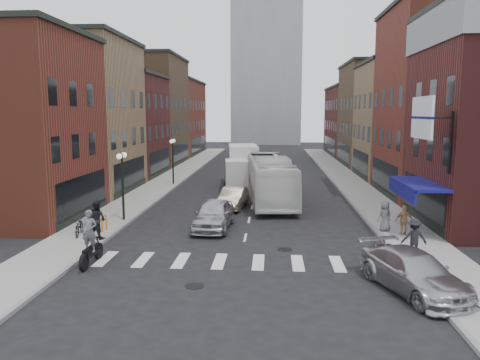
% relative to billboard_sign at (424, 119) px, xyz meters
% --- Properties ---
extents(ground, '(160.00, 160.00, 0.00)m').
position_rel_billboard_sign_xyz_m(ground, '(-8.59, -0.50, -6.13)').
color(ground, black).
rests_on(ground, ground).
extents(sidewalk_left, '(3.00, 74.00, 0.15)m').
position_rel_billboard_sign_xyz_m(sidewalk_left, '(-17.09, 21.50, -6.06)').
color(sidewalk_left, gray).
rests_on(sidewalk_left, ground).
extents(sidewalk_right, '(3.00, 74.00, 0.15)m').
position_rel_billboard_sign_xyz_m(sidewalk_right, '(-0.09, 21.50, -6.06)').
color(sidewalk_right, gray).
rests_on(sidewalk_right, ground).
extents(curb_left, '(0.20, 74.00, 0.16)m').
position_rel_billboard_sign_xyz_m(curb_left, '(-15.59, 21.50, -6.13)').
color(curb_left, gray).
rests_on(curb_left, ground).
extents(curb_right, '(0.20, 74.00, 0.16)m').
position_rel_billboard_sign_xyz_m(curb_right, '(-1.59, 21.50, -6.13)').
color(curb_right, gray).
rests_on(curb_right, ground).
extents(crosswalk_stripes, '(12.00, 2.20, 0.01)m').
position_rel_billboard_sign_xyz_m(crosswalk_stripes, '(-8.59, -3.50, -6.13)').
color(crosswalk_stripes, silver).
rests_on(crosswalk_stripes, ground).
extents(bldg_left_mid_a, '(10.30, 10.20, 12.30)m').
position_rel_billboard_sign_xyz_m(bldg_left_mid_a, '(-23.58, 13.50, 0.02)').
color(bldg_left_mid_a, '#947951').
rests_on(bldg_left_mid_a, ground).
extents(bldg_left_mid_b, '(10.30, 10.20, 10.30)m').
position_rel_billboard_sign_xyz_m(bldg_left_mid_b, '(-23.58, 23.50, -0.98)').
color(bldg_left_mid_b, '#471919').
rests_on(bldg_left_mid_b, ground).
extents(bldg_left_far_a, '(10.30, 12.20, 13.30)m').
position_rel_billboard_sign_xyz_m(bldg_left_far_a, '(-23.58, 34.50, 0.52)').
color(bldg_left_far_a, brown).
rests_on(bldg_left_far_a, ground).
extents(bldg_left_far_b, '(10.30, 16.20, 11.30)m').
position_rel_billboard_sign_xyz_m(bldg_left_far_b, '(-23.58, 48.50, -0.48)').
color(bldg_left_far_b, maroon).
rests_on(bldg_left_far_b, ground).
extents(bldg_right_mid_a, '(10.30, 10.20, 14.30)m').
position_rel_billboard_sign_xyz_m(bldg_right_mid_a, '(6.41, 13.50, 1.02)').
color(bldg_right_mid_a, maroon).
rests_on(bldg_right_mid_a, ground).
extents(bldg_right_mid_b, '(10.30, 10.20, 11.30)m').
position_rel_billboard_sign_xyz_m(bldg_right_mid_b, '(6.41, 23.50, -0.48)').
color(bldg_right_mid_b, '#947951').
rests_on(bldg_right_mid_b, ground).
extents(bldg_right_far_a, '(10.30, 12.20, 12.30)m').
position_rel_billboard_sign_xyz_m(bldg_right_far_a, '(6.41, 34.50, 0.02)').
color(bldg_right_far_a, brown).
rests_on(bldg_right_far_a, ground).
extents(bldg_right_far_b, '(10.30, 16.20, 10.30)m').
position_rel_billboard_sign_xyz_m(bldg_right_far_b, '(6.41, 48.50, -0.98)').
color(bldg_right_far_b, '#471919').
rests_on(bldg_right_far_b, ground).
extents(awning_blue, '(1.80, 5.00, 0.78)m').
position_rel_billboard_sign_xyz_m(awning_blue, '(0.34, 2.00, -3.50)').
color(awning_blue, navy).
rests_on(awning_blue, ground).
extents(billboard_sign, '(1.52, 3.00, 3.70)m').
position_rel_billboard_sign_xyz_m(billboard_sign, '(0.00, 0.00, 0.00)').
color(billboard_sign, black).
rests_on(billboard_sign, ground).
extents(distant_tower, '(14.00, 14.00, 50.00)m').
position_rel_billboard_sign_xyz_m(distant_tower, '(-8.59, 77.50, 18.87)').
color(distant_tower, '#9399A0').
rests_on(distant_tower, ground).
extents(streetlamp_near, '(0.32, 1.22, 4.11)m').
position_rel_billboard_sign_xyz_m(streetlamp_near, '(-15.99, 3.50, -3.22)').
color(streetlamp_near, black).
rests_on(streetlamp_near, ground).
extents(streetlamp_far, '(0.32, 1.22, 4.11)m').
position_rel_billboard_sign_xyz_m(streetlamp_far, '(-15.99, 17.50, -3.22)').
color(streetlamp_far, black).
rests_on(streetlamp_far, ground).
extents(bike_rack, '(0.08, 0.68, 0.80)m').
position_rel_billboard_sign_xyz_m(bike_rack, '(-16.19, 0.80, -5.58)').
color(bike_rack, '#D8590C').
rests_on(bike_rack, sidewalk_left).
extents(box_truck, '(3.04, 8.34, 3.53)m').
position_rel_billboard_sign_xyz_m(box_truck, '(-9.85, 17.61, -4.39)').
color(box_truck, silver).
rests_on(box_truck, ground).
extents(motorcycle_rider, '(0.66, 2.35, 2.39)m').
position_rel_billboard_sign_xyz_m(motorcycle_rider, '(-14.89, -4.37, -5.01)').
color(motorcycle_rider, black).
rests_on(motorcycle_rider, ground).
extents(transit_bus, '(3.92, 12.20, 3.34)m').
position_rel_billboard_sign_xyz_m(transit_bus, '(-7.37, 10.56, -4.46)').
color(transit_bus, silver).
rests_on(transit_bus, ground).
extents(sedan_left_near, '(2.17, 4.90, 1.64)m').
position_rel_billboard_sign_xyz_m(sedan_left_near, '(-10.46, 2.24, -5.31)').
color(sedan_left_near, silver).
rests_on(sedan_left_near, ground).
extents(sedan_left_far, '(1.97, 4.37, 1.39)m').
position_rel_billboard_sign_xyz_m(sedan_left_far, '(-9.85, 8.01, -5.44)').
color(sedan_left_far, '#B6AC94').
rests_on(sedan_left_far, ground).
extents(curb_car, '(3.62, 5.44, 1.46)m').
position_rel_billboard_sign_xyz_m(curb_car, '(-2.09, -6.48, -5.40)').
color(curb_car, '#B1B1B6').
rests_on(curb_car, ground).
extents(parked_bicycle, '(0.97, 1.85, 0.92)m').
position_rel_billboard_sign_xyz_m(parked_bicycle, '(-17.16, -0.12, -5.52)').
color(parked_bicycle, black).
rests_on(parked_bicycle, sidewalk_left).
extents(ped_left_solo, '(1.09, 0.89, 1.96)m').
position_rel_billboard_sign_xyz_m(ped_left_solo, '(-15.99, -0.72, -5.00)').
color(ped_left_solo, black).
rests_on(ped_left_solo, sidewalk_left).
extents(ped_right_a, '(1.12, 0.58, 1.71)m').
position_rel_billboard_sign_xyz_m(ped_right_a, '(-0.98, -2.69, -5.13)').
color(ped_right_a, black).
rests_on(ped_right_a, sidewalk_right).
extents(ped_right_b, '(0.98, 0.59, 1.57)m').
position_rel_billboard_sign_xyz_m(ped_right_b, '(-0.40, 1.01, -5.20)').
color(ped_right_b, '#9A734E').
rests_on(ped_right_b, sidewalk_right).
extents(ped_right_c, '(0.93, 0.78, 1.62)m').
position_rel_billboard_sign_xyz_m(ped_right_c, '(-1.19, 1.79, -5.17)').
color(ped_right_c, slate).
rests_on(ped_right_c, sidewalk_right).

